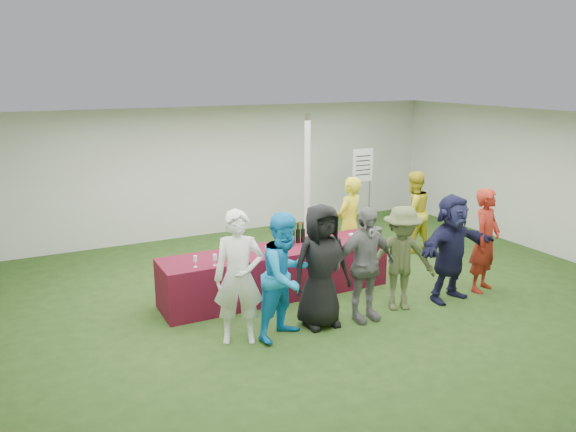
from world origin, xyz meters
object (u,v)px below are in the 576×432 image
staff_back (413,212)px  customer_1 (286,276)px  staff_pourer (349,223)px  dump_bucket (375,233)px  customer_2 (321,266)px  customer_5 (451,248)px  wine_list_sign (363,171)px  customer_4 (401,258)px  customer_3 (365,264)px  customer_0 (239,278)px  customer_6 (485,240)px  serving_table (276,272)px

staff_back → customer_1: (-3.77, -2.13, 0.06)m
staff_pourer → dump_bucket: bearing=66.9°
dump_bucket → customer_2: (-1.59, -1.01, 0.01)m
customer_1 → customer_5: 2.77m
customer_2 → customer_5: customer_2 is taller
staff_back → wine_list_sign: bearing=-87.7°
customer_4 → staff_back: bearing=67.7°
dump_bucket → customer_2: size_ratio=0.14×
staff_pourer → customer_1: bearing=17.0°
customer_2 → customer_5: size_ratio=1.04×
customer_2 → customer_3: customer_2 is taller
dump_bucket → customer_4: bearing=-105.0°
dump_bucket → staff_pourer: staff_pourer is taller
customer_0 → customer_6: size_ratio=1.06×
customer_2 → dump_bucket: bearing=34.1°
customer_0 → customer_3: 1.80m
wine_list_sign → staff_back: (0.06, -1.64, -0.53)m
customer_1 → staff_pourer: bearing=17.8°
customer_1 → customer_2: (0.58, 0.09, 0.01)m
customer_4 → customer_6: size_ratio=0.94×
wine_list_sign → customer_0: (-4.31, -3.64, -0.44)m
wine_list_sign → customer_2: bearing=-130.4°
serving_table → customer_6: size_ratio=2.18×
dump_bucket → customer_4: customer_4 is taller
customer_5 → customer_6: customer_6 is taller
customer_0 → staff_back: bearing=46.3°
dump_bucket → customer_4: 1.09m
dump_bucket → staff_pourer: size_ratio=0.14×
dump_bucket → customer_3: bearing=-130.7°
staff_back → customer_2: size_ratio=0.92×
customer_3 → customer_1: bearing=178.6°
customer_1 → customer_5: size_ratio=1.02×
staff_back → customer_1: size_ratio=0.93×
customer_0 → customer_4: (2.48, -0.09, -0.10)m
staff_back → customer_3: (-2.57, -2.15, 0.03)m
customer_1 → customer_2: size_ratio=0.99×
customer_2 → customer_6: (2.93, -0.06, -0.03)m
staff_back → customer_6: bearing=83.2°
staff_pourer → customer_2: 2.37m
customer_5 → customer_6: bearing=-4.1°
customer_5 → customer_2: bearing=169.3°
customer_3 → customer_4: customer_3 is taller
dump_bucket → customer_3: 1.48m
customer_4 → customer_6: bearing=19.6°
staff_back → staff_pourer: bearing=9.8°
staff_pourer → customer_5: 1.97m
customer_0 → serving_table: bearing=69.1°
customer_0 → customer_4: bearing=19.6°
dump_bucket → staff_back: 1.91m
customer_2 → customer_5: (2.19, -0.11, -0.03)m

